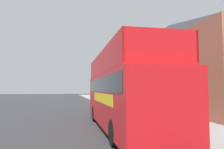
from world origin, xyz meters
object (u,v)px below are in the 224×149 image
at_px(parked_car_ahead_of_bus, 106,106).
at_px(lamp_post_third, 114,77).
at_px(tour_bus, 123,95).
at_px(lamp_post_second, 137,71).
at_px(lamp_post_nearest, 191,61).

distance_m(parked_car_ahead_of_bus, lamp_post_third, 5.33).
distance_m(tour_bus, lamp_post_second, 5.29).
distance_m(parked_car_ahead_of_bus, lamp_post_second, 4.60).
relative_size(tour_bus, lamp_post_third, 2.26).
height_order(tour_bus, parked_car_ahead_of_bus, tour_bus).
bearing_deg(parked_car_ahead_of_bus, lamp_post_nearest, -78.04).
height_order(tour_bus, lamp_post_nearest, lamp_post_nearest).
xyz_separation_m(parked_car_ahead_of_bus, lamp_post_second, (1.82, -3.12, 2.85)).
height_order(lamp_post_nearest, lamp_post_second, lamp_post_second).
bearing_deg(lamp_post_second, parked_car_ahead_of_bus, 120.20).
relative_size(lamp_post_nearest, lamp_post_third, 0.95).
xyz_separation_m(tour_bus, lamp_post_second, (2.33, 4.45, 1.68)).
bearing_deg(tour_bus, lamp_post_second, 63.60).
xyz_separation_m(parked_car_ahead_of_bus, lamp_post_third, (1.70, 4.22, 2.77)).
bearing_deg(lamp_post_nearest, lamp_post_third, 89.91).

